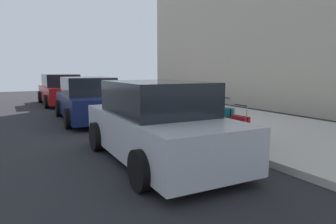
% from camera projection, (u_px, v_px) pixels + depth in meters
% --- Properties ---
extents(ground_plane, '(40.00, 40.00, 0.00)m').
position_uv_depth(ground_plane, '(153.00, 125.00, 9.95)').
color(ground_plane, black).
extents(sidewalk_curb, '(18.00, 5.00, 0.14)m').
position_uv_depth(sidewalk_curb, '(214.00, 118.00, 11.12)').
color(sidewalk_curb, '#ADA89E').
rests_on(sidewalk_curb, ground_plane).
extents(suitcase_red_0, '(0.46, 0.21, 0.88)m').
position_uv_depth(suitcase_red_0, '(240.00, 129.00, 6.99)').
color(suitcase_red_0, red).
rests_on(suitcase_red_0, sidewalk_curb).
extents(suitcase_teal_1, '(0.42, 0.24, 1.01)m').
position_uv_depth(suitcase_teal_1, '(224.00, 123.00, 7.48)').
color(suitcase_teal_1, '#0F606B').
rests_on(suitcase_teal_1, sidewalk_curb).
extents(suitcase_maroon_2, '(0.43, 0.23, 1.12)m').
position_uv_depth(suitcase_maroon_2, '(215.00, 118.00, 8.00)').
color(suitcase_maroon_2, maroon).
rests_on(suitcase_maroon_2, sidewalk_curb).
extents(suitcase_silver_3, '(0.46, 0.26, 0.88)m').
position_uv_depth(suitcase_silver_3, '(199.00, 118.00, 8.45)').
color(suitcase_silver_3, '#9EA0A8').
rests_on(suitcase_silver_3, sidewalk_curb).
extents(suitcase_olive_4, '(0.48, 0.27, 0.87)m').
position_uv_depth(suitcase_olive_4, '(188.00, 115.00, 8.98)').
color(suitcase_olive_4, '#59601E').
rests_on(suitcase_olive_4, sidewalk_curb).
extents(suitcase_black_5, '(0.47, 0.21, 0.75)m').
position_uv_depth(suitcase_black_5, '(181.00, 115.00, 9.57)').
color(suitcase_black_5, black).
rests_on(suitcase_black_5, sidewalk_curb).
extents(suitcase_navy_6, '(0.42, 0.26, 0.77)m').
position_uv_depth(suitcase_navy_6, '(170.00, 110.00, 10.01)').
color(suitcase_navy_6, navy).
rests_on(suitcase_navy_6, sidewalk_curb).
extents(suitcase_red_7, '(0.42, 0.22, 1.05)m').
position_uv_depth(suitcase_red_7, '(161.00, 108.00, 10.46)').
color(suitcase_red_7, red).
rests_on(suitcase_red_7, sidewalk_curb).
extents(suitcase_teal_8, '(0.50, 0.22, 0.82)m').
position_uv_depth(suitcase_teal_8, '(154.00, 108.00, 10.98)').
color(suitcase_teal_8, '#0F606B').
rests_on(suitcase_teal_8, sidewalk_curb).
extents(fire_hydrant, '(0.39, 0.21, 0.73)m').
position_uv_depth(fire_hydrant, '(144.00, 103.00, 11.89)').
color(fire_hydrant, red).
rests_on(fire_hydrant, sidewalk_curb).
extents(bollard_post, '(0.17, 0.17, 0.77)m').
position_uv_depth(bollard_post, '(136.00, 102.00, 12.24)').
color(bollard_post, '#333338').
rests_on(bollard_post, sidewalk_curb).
extents(parked_car_silver_0, '(4.25, 2.05, 1.58)m').
position_uv_depth(parked_car_silver_0, '(157.00, 124.00, 6.00)').
color(parked_car_silver_0, '#B2B5BA').
rests_on(parked_car_silver_0, ground_plane).
extents(parked_car_navy_1, '(4.63, 2.15, 1.55)m').
position_uv_depth(parked_car_navy_1, '(88.00, 100.00, 10.89)').
color(parked_car_navy_1, '#141E4C').
rests_on(parked_car_navy_1, ground_plane).
extents(parked_car_red_2, '(4.51, 1.98, 1.59)m').
position_uv_depth(parked_car_red_2, '(61.00, 90.00, 15.97)').
color(parked_car_red_2, '#AD1619').
rests_on(parked_car_red_2, ground_plane).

